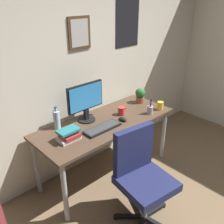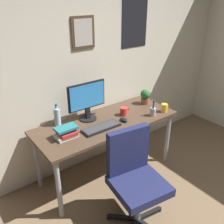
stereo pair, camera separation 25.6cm
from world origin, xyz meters
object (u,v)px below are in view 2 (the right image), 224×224
(keyboard, at_px, (101,128))
(book_stack_left, at_px, (66,132))
(water_bottle, at_px, (57,117))
(potted_plant, at_px, (145,96))
(office_chair, at_px, (134,175))
(coffee_mug_near, at_px, (124,111))
(coffee_mug_far, at_px, (164,108))
(monitor, at_px, (87,100))
(computer_mouse, at_px, (124,120))
(pen_cup, at_px, (153,111))

(keyboard, distance_m, book_stack_left, 0.38)
(water_bottle, distance_m, potted_plant, 1.18)
(book_stack_left, bearing_deg, office_chair, -64.17)
(keyboard, xyz_separation_m, water_bottle, (-0.33, 0.35, 0.09))
(coffee_mug_near, bearing_deg, office_chair, -122.51)
(office_chair, relative_size, book_stack_left, 4.33)
(keyboard, bearing_deg, coffee_mug_far, -7.96)
(monitor, height_order, keyboard, monitor)
(computer_mouse, distance_m, pen_cup, 0.38)
(coffee_mug_far, bearing_deg, water_bottle, 158.52)
(computer_mouse, relative_size, pen_cup, 0.55)
(pen_cup, xyz_separation_m, book_stack_left, (-1.04, 0.18, 0.00))
(pen_cup, bearing_deg, office_chair, -145.53)
(office_chair, height_order, keyboard, office_chair)
(water_bottle, bearing_deg, pen_cup, -24.53)
(monitor, xyz_separation_m, computer_mouse, (0.29, -0.30, -0.22))
(water_bottle, height_order, potted_plant, water_bottle)
(coffee_mug_far, distance_m, book_stack_left, 1.24)
(keyboard, distance_m, coffee_mug_near, 0.42)
(coffee_mug_near, distance_m, coffee_mug_far, 0.50)
(keyboard, relative_size, pen_cup, 2.15)
(monitor, distance_m, computer_mouse, 0.47)
(office_chair, bearing_deg, book_stack_left, 115.83)
(coffee_mug_far, relative_size, potted_plant, 0.58)
(computer_mouse, bearing_deg, coffee_mug_far, -10.91)
(office_chair, xyz_separation_m, pen_cup, (0.71, 0.49, 0.25))
(computer_mouse, relative_size, coffee_mug_far, 0.97)
(office_chair, relative_size, keyboard, 2.21)
(water_bottle, distance_m, coffee_mug_far, 1.27)
(keyboard, distance_m, computer_mouse, 0.30)
(computer_mouse, relative_size, water_bottle, 0.44)
(coffee_mug_far, bearing_deg, computer_mouse, 169.09)
(monitor, height_order, potted_plant, monitor)
(coffee_mug_far, bearing_deg, coffee_mug_near, 153.12)
(monitor, xyz_separation_m, potted_plant, (0.83, -0.08, -0.13))
(keyboard, bearing_deg, coffee_mug_near, 15.23)
(water_bottle, distance_m, book_stack_left, 0.28)
(coffee_mug_near, height_order, potted_plant, potted_plant)
(potted_plant, bearing_deg, coffee_mug_near, -168.14)
(monitor, distance_m, book_stack_left, 0.47)
(coffee_mug_near, bearing_deg, coffee_mug_far, -26.88)
(potted_plant, bearing_deg, coffee_mug_far, -87.71)
(computer_mouse, bearing_deg, monitor, 134.69)
(office_chair, height_order, coffee_mug_near, office_chair)
(pen_cup, relative_size, book_stack_left, 0.91)
(office_chair, bearing_deg, keyboard, 85.24)
(computer_mouse, xyz_separation_m, coffee_mug_near, (0.10, 0.12, 0.03))
(keyboard, distance_m, potted_plant, 0.86)
(monitor, relative_size, computer_mouse, 4.18)
(water_bottle, distance_m, coffee_mug_near, 0.77)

